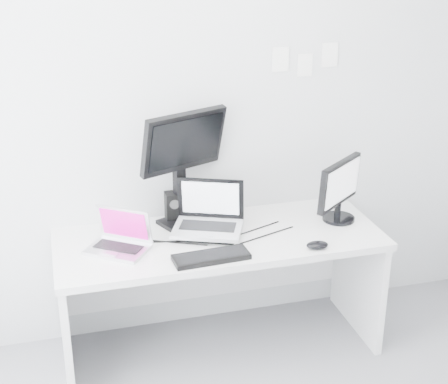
% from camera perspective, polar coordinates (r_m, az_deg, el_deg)
% --- Properties ---
extents(back_wall, '(3.60, 0.00, 3.60)m').
position_cam_1_polar(back_wall, '(3.75, -1.80, 7.00)').
color(back_wall, '#BBBEC0').
rests_on(back_wall, ground).
extents(desk, '(1.80, 0.70, 0.73)m').
position_cam_1_polar(desk, '(3.82, -0.37, -8.76)').
color(desk, silver).
rests_on(desk, ground).
extents(macbook, '(0.39, 0.37, 0.23)m').
position_cam_1_polar(macbook, '(3.48, -9.31, -3.38)').
color(macbook, '#B0B0B5').
rests_on(macbook, desk).
extents(speaker, '(0.10, 0.10, 0.18)m').
position_cam_1_polar(speaker, '(3.81, -4.41, -1.31)').
color(speaker, black).
rests_on(speaker, desk).
extents(dell_laptop, '(0.46, 0.41, 0.31)m').
position_cam_1_polar(dell_laptop, '(3.59, -1.45, -1.59)').
color(dell_laptop, '#B5B7BD').
rests_on(dell_laptop, desk).
extents(rear_monitor, '(0.54, 0.37, 0.69)m').
position_cam_1_polar(rear_monitor, '(3.68, -3.64, 2.20)').
color(rear_monitor, black).
rests_on(rear_monitor, desk).
extents(samsung_monitor, '(0.44, 0.40, 0.38)m').
position_cam_1_polar(samsung_monitor, '(3.83, 10.03, 0.17)').
color(samsung_monitor, black).
rests_on(samsung_monitor, desk).
extents(keyboard, '(0.40, 0.16, 0.03)m').
position_cam_1_polar(keyboard, '(3.40, -1.11, -5.63)').
color(keyboard, black).
rests_on(keyboard, desk).
extents(mouse, '(0.13, 0.09, 0.04)m').
position_cam_1_polar(mouse, '(3.54, 8.06, -4.56)').
color(mouse, black).
rests_on(mouse, desk).
extents(wall_note_0, '(0.10, 0.00, 0.14)m').
position_cam_1_polar(wall_note_0, '(3.81, 4.90, 11.35)').
color(wall_note_0, white).
rests_on(wall_note_0, back_wall).
extents(wall_note_1, '(0.09, 0.00, 0.13)m').
position_cam_1_polar(wall_note_1, '(3.87, 7.00, 10.84)').
color(wall_note_1, white).
rests_on(wall_note_1, back_wall).
extents(wall_note_2, '(0.10, 0.00, 0.14)m').
position_cam_1_polar(wall_note_2, '(3.92, 9.12, 11.61)').
color(wall_note_2, white).
rests_on(wall_note_2, back_wall).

